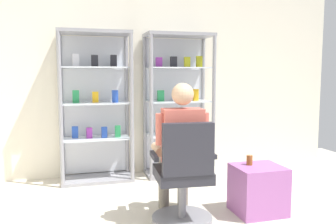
# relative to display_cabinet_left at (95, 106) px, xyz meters

# --- Properties ---
(back_wall) EXTENTS (6.00, 0.10, 2.70)m
(back_wall) POSITION_rel_display_cabinet_left_xyz_m (0.55, 0.24, 0.39)
(back_wall) COLOR silver
(back_wall) RESTS_ON ground
(display_cabinet_left) EXTENTS (0.90, 0.45, 1.90)m
(display_cabinet_left) POSITION_rel_display_cabinet_left_xyz_m (0.00, 0.00, 0.00)
(display_cabinet_left) COLOR gray
(display_cabinet_left) RESTS_ON ground
(display_cabinet_right) EXTENTS (0.90, 0.45, 1.90)m
(display_cabinet_right) POSITION_rel_display_cabinet_left_xyz_m (1.10, -0.00, 0.00)
(display_cabinet_right) COLOR gray
(display_cabinet_right) RESTS_ON ground
(office_chair) EXTENTS (0.58, 0.56, 0.96)m
(office_chair) POSITION_rel_display_cabinet_left_xyz_m (0.65, -1.66, -0.57)
(office_chair) COLOR slate
(office_chair) RESTS_ON ground
(seated_shopkeeper) EXTENTS (0.51, 0.59, 1.29)m
(seated_shopkeeper) POSITION_rel_display_cabinet_left_xyz_m (0.66, -1.50, -0.25)
(seated_shopkeeper) COLOR slate
(seated_shopkeeper) RESTS_ON ground
(storage_crate) EXTENTS (0.47, 0.42, 0.47)m
(storage_crate) POSITION_rel_display_cabinet_left_xyz_m (1.45, -1.59, -0.73)
(storage_crate) COLOR #9E599E
(storage_crate) RESTS_ON ground
(tea_glass) EXTENTS (0.06, 0.06, 0.10)m
(tea_glass) POSITION_rel_display_cabinet_left_xyz_m (1.38, -1.52, -0.44)
(tea_glass) COLOR brown
(tea_glass) RESTS_ON storage_crate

